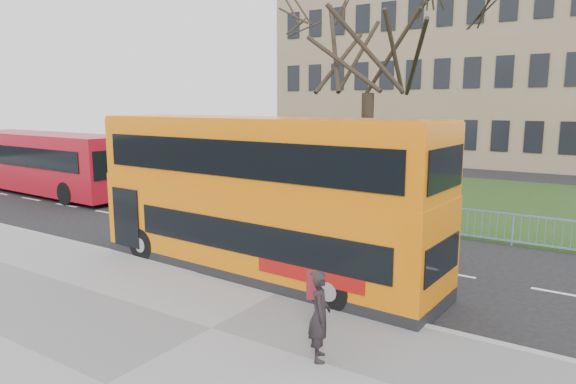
{
  "coord_description": "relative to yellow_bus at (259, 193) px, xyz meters",
  "views": [
    {
      "loc": [
        6.89,
        -11.69,
        4.75
      ],
      "look_at": [
        -1.43,
        1.0,
        2.14
      ],
      "focal_mm": 32.0,
      "sensor_mm": 36.0,
      "label": 1
    }
  ],
  "objects": [
    {
      "name": "civic_building",
      "position": [
        -3.59,
        35.49,
        4.67
      ],
      "size": [
        30.0,
        15.0,
        14.0
      ],
      "primitive_type": "cube",
      "color": "#7A6A4D",
      "rests_on": "ground"
    },
    {
      "name": "ground",
      "position": [
        1.41,
        0.49,
        -2.33
      ],
      "size": [
        120.0,
        120.0,
        0.0
      ],
      "primitive_type": "plane",
      "color": "black",
      "rests_on": "ground"
    },
    {
      "name": "kerb",
      "position": [
        1.41,
        -1.06,
        -2.26
      ],
      "size": [
        80.0,
        0.2,
        0.14
      ],
      "primitive_type": "cube",
      "color": "gray",
      "rests_on": "ground"
    },
    {
      "name": "grass_verge",
      "position": [
        1.41,
        14.79,
        -2.29
      ],
      "size": [
        80.0,
        15.4,
        0.08
      ],
      "primitive_type": "cube",
      "color": "#193513",
      "rests_on": "ground"
    },
    {
      "name": "pedestrian",
      "position": [
        3.96,
        -3.54,
        -1.36
      ],
      "size": [
        0.67,
        0.74,
        1.69
      ],
      "primitive_type": "imported",
      "rotation": [
        0.0,
        0.0,
        2.13
      ],
      "color": "black",
      "rests_on": "pavement"
    },
    {
      "name": "red_bus",
      "position": [
        -17.5,
        4.47,
        -0.61
      ],
      "size": [
        12.3,
        3.25,
        3.22
      ],
      "rotation": [
        0.0,
        0.0,
        -0.04
      ],
      "color": "maroon",
      "rests_on": "ground"
    },
    {
      "name": "bare_tree",
      "position": [
        -1.59,
        10.49,
        3.9
      ],
      "size": [
        8.61,
        8.61,
        12.29
      ],
      "primitive_type": null,
      "color": "black",
      "rests_on": "grass_verge"
    },
    {
      "name": "yellow_bus",
      "position": [
        0.0,
        0.0,
        0.0
      ],
      "size": [
        10.46,
        2.95,
        4.34
      ],
      "rotation": [
        0.0,
        0.0,
        -0.05
      ],
      "color": "#D66909",
      "rests_on": "ground"
    },
    {
      "name": "guard_railing",
      "position": [
        1.41,
        7.09,
        -1.78
      ],
      "size": [
        40.0,
        0.12,
        1.1
      ],
      "primitive_type": null,
      "color": "#7AA6DA",
      "rests_on": "ground"
    }
  ]
}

